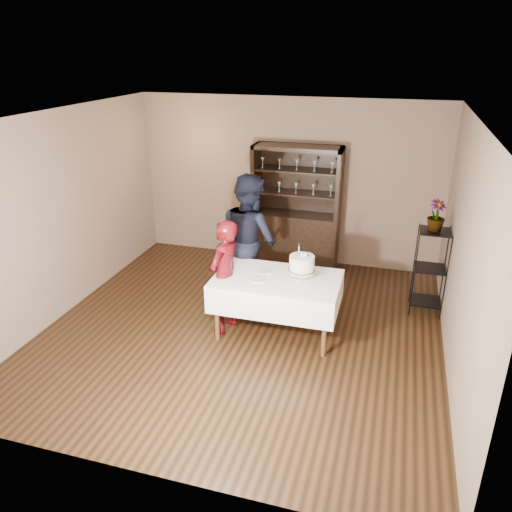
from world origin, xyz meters
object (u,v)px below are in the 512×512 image
object	(u,v)px
china_hutch	(296,227)
cake_table	(277,291)
plant_etagere	(430,268)
woman	(224,277)
potted_plant	(436,215)
cake	(302,264)
man	(249,239)

from	to	relation	value
china_hutch	cake_table	bearing A→B (deg)	-83.99
plant_etagere	woman	distance (m)	2.79
cake_table	potted_plant	distance (m)	2.31
plant_etagere	cake	bearing A→B (deg)	-145.59
cake_table	potted_plant	bearing A→B (deg)	32.18
cake_table	man	distance (m)	1.04
plant_etagere	cake_table	xyz separation A→B (m)	(-1.85, -1.14, -0.06)
china_hutch	man	size ratio (longest dim) A/B	1.07
plant_etagere	china_hutch	bearing A→B (deg)	153.17
woman	man	distance (m)	0.91
plant_etagere	woman	bearing A→B (deg)	-153.66
man	woman	bearing A→B (deg)	123.24
china_hutch	cake_table	distance (m)	2.20
china_hutch	potted_plant	bearing A→B (deg)	-26.70
cake_table	potted_plant	world-z (taller)	potted_plant
cake_table	cake	distance (m)	0.48
plant_etagere	potted_plant	size ratio (longest dim) A/B	2.94
china_hutch	potted_plant	xyz separation A→B (m)	(2.06, -1.04, 0.73)
china_hutch	woman	distance (m)	2.33
man	plant_etagere	bearing A→B (deg)	-135.10
china_hutch	man	bearing A→B (deg)	-104.68
cake_table	woman	world-z (taller)	woman
cake	potted_plant	world-z (taller)	potted_plant
china_hutch	potted_plant	world-z (taller)	china_hutch
man	potted_plant	bearing A→B (deg)	-134.70
plant_etagere	cake	world-z (taller)	cake
potted_plant	cake	bearing A→B (deg)	-144.92
china_hutch	plant_etagere	size ratio (longest dim) A/B	1.67
potted_plant	china_hutch	bearing A→B (deg)	153.30
cake_table	man	xyz separation A→B (m)	(-0.60, 0.79, 0.34)
plant_etagere	potted_plant	xyz separation A→B (m)	(-0.02, 0.01, 0.74)
man	cake_table	bearing A→B (deg)	164.02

